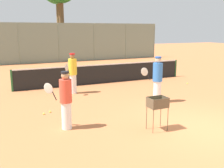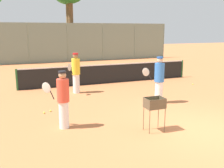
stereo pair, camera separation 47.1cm
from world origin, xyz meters
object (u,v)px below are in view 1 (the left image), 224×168
(player_red_cap, at_px, (73,73))
(ball_cart, at_px, (157,105))
(parked_car, at_px, (39,52))
(tennis_net, at_px, (105,73))
(player_yellow_shirt, at_px, (66,100))
(player_white_outfit, at_px, (157,79))

(player_red_cap, distance_m, ball_cart, 5.54)
(player_red_cap, xyz_separation_m, parked_car, (1.06, 15.58, -0.31))
(parked_car, bearing_deg, ball_cart, -90.33)
(player_red_cap, distance_m, parked_car, 15.62)
(tennis_net, bearing_deg, player_red_cap, -145.64)
(player_red_cap, xyz_separation_m, ball_cart, (0.94, -5.45, -0.21))
(player_yellow_shirt, relative_size, parked_car, 0.42)
(tennis_net, bearing_deg, player_yellow_shirt, -123.03)
(player_white_outfit, distance_m, player_yellow_shirt, 4.33)
(tennis_net, distance_m, parked_car, 14.06)
(tennis_net, height_order, player_red_cap, player_red_cap)
(player_white_outfit, xyz_separation_m, ball_cart, (-1.72, -2.51, -0.21))
(tennis_net, height_order, parked_car, parked_car)
(player_red_cap, distance_m, player_yellow_shirt, 4.48)
(parked_car, bearing_deg, player_yellow_shirt, -97.30)
(player_white_outfit, distance_m, parked_car, 18.59)
(player_white_outfit, distance_m, player_red_cap, 3.97)
(parked_car, bearing_deg, player_white_outfit, -85.07)
(player_white_outfit, height_order, player_red_cap, player_white_outfit)
(player_yellow_shirt, distance_m, parked_car, 19.98)
(player_yellow_shirt, distance_m, ball_cart, 2.71)
(player_red_cap, bearing_deg, ball_cart, 53.78)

